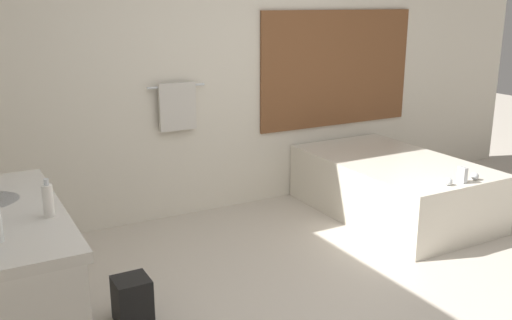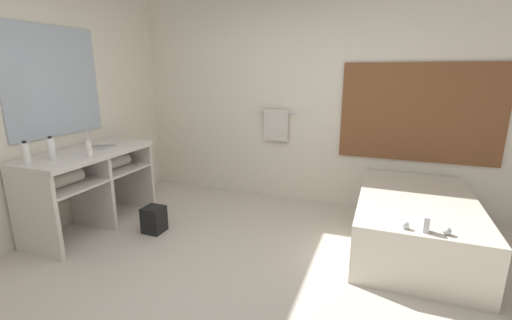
# 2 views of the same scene
# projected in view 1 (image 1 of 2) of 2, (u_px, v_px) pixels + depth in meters

# --- Properties ---
(wall_back_with_blinds) EXTENTS (7.40, 0.13, 2.70)m
(wall_back_with_blinds) POSITION_uv_depth(u_px,v_px,m) (211.00, 60.00, 4.87)
(wall_back_with_blinds) COLOR silver
(wall_back_with_blinds) RESTS_ON ground_plane
(bathtub) EXTENTS (1.03, 1.71, 0.62)m
(bathtub) POSITION_uv_depth(u_px,v_px,m) (392.00, 184.00, 5.02)
(bathtub) COLOR silver
(bathtub) RESTS_ON ground_plane
(soap_dispenser) EXTENTS (0.05, 0.05, 0.19)m
(soap_dispenser) POSITION_uv_depth(u_px,v_px,m) (48.00, 200.00, 2.66)
(soap_dispenser) COLOR white
(soap_dispenser) RESTS_ON vanity_counter
(waste_bin) EXTENTS (0.20, 0.20, 0.28)m
(waste_bin) POSITION_uv_depth(u_px,v_px,m) (132.00, 300.00, 3.34)
(waste_bin) COLOR black
(waste_bin) RESTS_ON ground_plane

